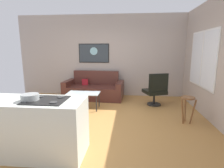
{
  "coord_description": "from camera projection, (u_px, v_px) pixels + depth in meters",
  "views": [
    {
      "loc": [
        0.74,
        -3.87,
        1.64
      ],
      "look_at": [
        0.28,
        0.9,
        0.7
      ],
      "focal_mm": 28.67,
      "sensor_mm": 36.0,
      "label": 1
    }
  ],
  "objects": [
    {
      "name": "ground",
      "position": [
        96.0,
        121.0,
        4.17
      ],
      "size": [
        6.4,
        6.4,
        0.04
      ],
      "primitive_type": "cube",
      "color": "#AA773D"
    },
    {
      "name": "back_wall",
      "position": [
        108.0,
        56.0,
        6.27
      ],
      "size": [
        6.4,
        0.05,
        2.8
      ],
      "primitive_type": "cube",
      "color": "#ADA097",
      "rests_on": "ground"
    },
    {
      "name": "right_wall",
      "position": [
        215.0,
        60.0,
        3.94
      ],
      "size": [
        0.05,
        6.4,
        2.8
      ],
      "primitive_type": "cube",
      "color": "#B0A093",
      "rests_on": "ground"
    },
    {
      "name": "couch",
      "position": [
        94.0,
        90.0,
        6.03
      ],
      "size": [
        1.99,
        0.99,
        0.9
      ],
      "color": "#4A241E",
      "rests_on": "ground"
    },
    {
      "name": "coffee_table",
      "position": [
        84.0,
        94.0,
        4.94
      ],
      "size": [
        0.88,
        0.5,
        0.46
      ],
      "color": "silver",
      "rests_on": "ground"
    },
    {
      "name": "armchair",
      "position": [
        156.0,
        90.0,
        5.17
      ],
      "size": [
        0.72,
        0.71,
        0.97
      ],
      "color": "black",
      "rests_on": "ground"
    },
    {
      "name": "bar_stool",
      "position": [
        187.0,
        103.0,
        3.95
      ],
      "size": [
        0.34,
        0.34,
        0.61
      ],
      "color": "brown",
      "rests_on": "ground"
    },
    {
      "name": "kitchen_counter",
      "position": [
        29.0,
        127.0,
        2.79
      ],
      "size": [
        1.74,
        0.7,
        0.91
      ],
      "color": "silver",
      "rests_on": "ground"
    },
    {
      "name": "mixing_bowl",
      "position": [
        30.0,
        98.0,
        2.64
      ],
      "size": [
        0.26,
        0.26,
        0.1
      ],
      "color": "#919695",
      "rests_on": "kitchen_counter"
    },
    {
      "name": "wall_painting",
      "position": [
        94.0,
        53.0,
        6.26
      ],
      "size": [
        1.07,
        0.03,
        0.66
      ],
      "color": "black"
    },
    {
      "name": "window",
      "position": [
        202.0,
        59.0,
        4.54
      ],
      "size": [
        0.03,
        1.6,
        1.42
      ],
      "color": "silver"
    }
  ]
}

